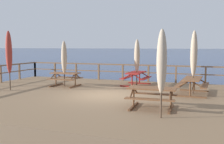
{
  "coord_description": "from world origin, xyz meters",
  "views": [
    {
      "loc": [
        4.43,
        -11.4,
        2.92
      ],
      "look_at": [
        0.0,
        0.81,
        1.65
      ],
      "focal_mm": 42.79,
      "sensor_mm": 36.0,
      "label": 1
    }
  ],
  "objects_px": {
    "patio_umbrella_tall_back_left": "(137,56)",
    "patio_umbrella_short_back": "(9,52)",
    "picnic_table_mid_left": "(152,93)",
    "patio_umbrella_tall_back_right": "(194,54)",
    "patio_umbrella_tall_mid_left": "(162,62)",
    "picnic_table_front_left": "(136,76)",
    "patio_umbrella_tall_front": "(64,57)",
    "picnic_table_front_right": "(192,82)",
    "picnic_table_back_left": "(65,76)"
  },
  "relations": [
    {
      "from": "picnic_table_back_left",
      "to": "patio_umbrella_tall_front",
      "type": "relative_size",
      "value": 0.63
    },
    {
      "from": "picnic_table_back_left",
      "to": "picnic_table_front_left",
      "type": "xyz_separation_m",
      "value": [
        3.7,
        1.65,
        0.01
      ]
    },
    {
      "from": "picnic_table_back_left",
      "to": "picnic_table_mid_left",
      "type": "distance_m",
      "value": 6.83
    },
    {
      "from": "picnic_table_front_left",
      "to": "picnic_table_front_right",
      "type": "bearing_deg",
      "value": -29.53
    },
    {
      "from": "picnic_table_front_right",
      "to": "patio_umbrella_tall_mid_left",
      "type": "height_order",
      "value": "patio_umbrella_tall_mid_left"
    },
    {
      "from": "picnic_table_front_left",
      "to": "patio_umbrella_tall_back_right",
      "type": "xyz_separation_m",
      "value": [
        3.26,
        -1.77,
        1.35
      ]
    },
    {
      "from": "picnic_table_mid_left",
      "to": "patio_umbrella_tall_back_left",
      "type": "xyz_separation_m",
      "value": [
        -1.98,
        5.41,
        1.14
      ]
    },
    {
      "from": "picnic_table_mid_left",
      "to": "patio_umbrella_tall_back_left",
      "type": "bearing_deg",
      "value": 110.13
    },
    {
      "from": "patio_umbrella_tall_back_left",
      "to": "picnic_table_front_right",
      "type": "bearing_deg",
      "value": -30.34
    },
    {
      "from": "patio_umbrella_tall_front",
      "to": "picnic_table_mid_left",
      "type": "bearing_deg",
      "value": -32.68
    },
    {
      "from": "picnic_table_mid_left",
      "to": "patio_umbrella_tall_back_left",
      "type": "relative_size",
      "value": 0.67
    },
    {
      "from": "picnic_table_mid_left",
      "to": "patio_umbrella_tall_front",
      "type": "distance_m",
      "value": 6.93
    },
    {
      "from": "patio_umbrella_tall_back_left",
      "to": "patio_umbrella_short_back",
      "type": "bearing_deg",
      "value": -145.9
    },
    {
      "from": "patio_umbrella_tall_front",
      "to": "patio_umbrella_short_back",
      "type": "relative_size",
      "value": 0.84
    },
    {
      "from": "picnic_table_back_left",
      "to": "patio_umbrella_tall_back_left",
      "type": "bearing_deg",
      "value": 24.28
    },
    {
      "from": "picnic_table_front_right",
      "to": "patio_umbrella_tall_front",
      "type": "distance_m",
      "value": 7.06
    },
    {
      "from": "patio_umbrella_short_back",
      "to": "patio_umbrella_tall_mid_left",
      "type": "distance_m",
      "value": 8.69
    },
    {
      "from": "picnic_table_mid_left",
      "to": "patio_umbrella_tall_mid_left",
      "type": "height_order",
      "value": "patio_umbrella_tall_mid_left"
    },
    {
      "from": "picnic_table_mid_left",
      "to": "patio_umbrella_tall_back_right",
      "type": "bearing_deg",
      "value": 71.06
    },
    {
      "from": "picnic_table_back_left",
      "to": "patio_umbrella_tall_front",
      "type": "bearing_deg",
      "value": -148.05
    },
    {
      "from": "picnic_table_front_right",
      "to": "patio_umbrella_tall_back_right",
      "type": "bearing_deg",
      "value": 68.65
    },
    {
      "from": "patio_umbrella_short_back",
      "to": "picnic_table_mid_left",
      "type": "bearing_deg",
      "value": -11.23
    },
    {
      "from": "patio_umbrella_tall_back_right",
      "to": "patio_umbrella_tall_mid_left",
      "type": "bearing_deg",
      "value": -98.37
    },
    {
      "from": "picnic_table_front_right",
      "to": "patio_umbrella_short_back",
      "type": "height_order",
      "value": "patio_umbrella_short_back"
    },
    {
      "from": "picnic_table_front_left",
      "to": "patio_umbrella_tall_back_left",
      "type": "height_order",
      "value": "patio_umbrella_tall_back_left"
    },
    {
      "from": "picnic_table_back_left",
      "to": "patio_umbrella_tall_back_right",
      "type": "xyz_separation_m",
      "value": [
        6.96,
        -0.12,
        1.36
      ]
    },
    {
      "from": "picnic_table_back_left",
      "to": "patio_umbrella_tall_front",
      "type": "distance_m",
      "value": 1.08
    },
    {
      "from": "picnic_table_back_left",
      "to": "patio_umbrella_short_back",
      "type": "bearing_deg",
      "value": -132.26
    },
    {
      "from": "patio_umbrella_tall_mid_left",
      "to": "picnic_table_front_right",
      "type": "bearing_deg",
      "value": 81.82
    },
    {
      "from": "patio_umbrella_tall_mid_left",
      "to": "patio_umbrella_tall_back_right",
      "type": "bearing_deg",
      "value": 81.63
    },
    {
      "from": "patio_umbrella_tall_mid_left",
      "to": "picnic_table_mid_left",
      "type": "bearing_deg",
      "value": 113.87
    },
    {
      "from": "picnic_table_front_left",
      "to": "patio_umbrella_tall_front",
      "type": "height_order",
      "value": "patio_umbrella_tall_front"
    },
    {
      "from": "patio_umbrella_tall_front",
      "to": "patio_umbrella_tall_mid_left",
      "type": "xyz_separation_m",
      "value": [
        6.29,
        -4.9,
        0.15
      ]
    },
    {
      "from": "picnic_table_front_left",
      "to": "patio_umbrella_tall_front",
      "type": "xyz_separation_m",
      "value": [
        -3.74,
        -1.68,
        1.07
      ]
    },
    {
      "from": "patio_umbrella_tall_front",
      "to": "patio_umbrella_tall_mid_left",
      "type": "relative_size",
      "value": 0.92
    },
    {
      "from": "picnic_table_mid_left",
      "to": "patio_umbrella_tall_back_right",
      "type": "relative_size",
      "value": 0.59
    },
    {
      "from": "picnic_table_front_right",
      "to": "picnic_table_front_left",
      "type": "height_order",
      "value": "same"
    },
    {
      "from": "picnic_table_back_left",
      "to": "patio_umbrella_short_back",
      "type": "height_order",
      "value": "patio_umbrella_short_back"
    },
    {
      "from": "picnic_table_front_left",
      "to": "patio_umbrella_tall_back_left",
      "type": "distance_m",
      "value": 1.14
    },
    {
      "from": "picnic_table_back_left",
      "to": "patio_umbrella_short_back",
      "type": "distance_m",
      "value": 3.27
    },
    {
      "from": "patio_umbrella_tall_front",
      "to": "patio_umbrella_tall_back_right",
      "type": "xyz_separation_m",
      "value": [
        7.0,
        -0.09,
        0.28
      ]
    },
    {
      "from": "patio_umbrella_tall_back_right",
      "to": "patio_umbrella_tall_back_left",
      "type": "height_order",
      "value": "patio_umbrella_tall_back_right"
    },
    {
      "from": "picnic_table_mid_left",
      "to": "patio_umbrella_tall_back_left",
      "type": "height_order",
      "value": "patio_umbrella_tall_back_left"
    },
    {
      "from": "picnic_table_front_right",
      "to": "patio_umbrella_tall_back_left",
      "type": "bearing_deg",
      "value": 149.66
    },
    {
      "from": "picnic_table_mid_left",
      "to": "picnic_table_front_right",
      "type": "bearing_deg",
      "value": 71.11
    },
    {
      "from": "patio_umbrella_short_back",
      "to": "patio_umbrella_tall_back_left",
      "type": "bearing_deg",
      "value": 34.1
    },
    {
      "from": "patio_umbrella_tall_front",
      "to": "patio_umbrella_tall_back_left",
      "type": "bearing_deg",
      "value": 24.37
    },
    {
      "from": "picnic_table_front_left",
      "to": "patio_umbrella_tall_mid_left",
      "type": "relative_size",
      "value": 0.67
    },
    {
      "from": "picnic_table_mid_left",
      "to": "patio_umbrella_tall_front",
      "type": "height_order",
      "value": "patio_umbrella_tall_front"
    },
    {
      "from": "patio_umbrella_tall_back_right",
      "to": "patio_umbrella_tall_back_left",
      "type": "bearing_deg",
      "value": 150.73
    }
  ]
}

